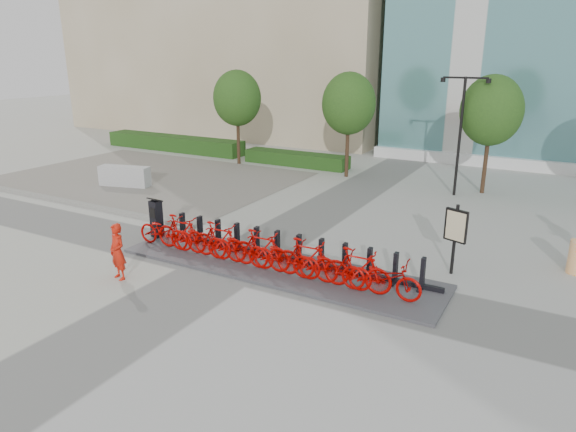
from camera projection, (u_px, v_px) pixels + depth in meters
The scene contains 26 objects.
ground at pixel (233, 263), 15.06m from camera, with size 120.00×120.00×0.00m, color #9D9D9D.
gravel_patch at pixel (149, 177), 25.53m from camera, with size 14.00×14.00×0.00m, color slate.
curb at pixel (61, 200), 21.26m from camera, with size 14.00×0.25×0.15m, color gray.
hedge_a at pixel (174, 143), 32.67m from camera, with size 10.00×1.40×0.90m, color #183F10.
hedge_b at pixel (296, 159), 28.27m from camera, with size 6.00×1.20×0.70m, color #183F10.
tree_0 at pixel (237, 98), 27.69m from camera, with size 2.60×2.60×5.10m.
tree_1 at pixel (349, 104), 24.67m from camera, with size 2.60×2.60×5.10m.
tree_2 at pixel (491, 111), 21.65m from camera, with size 2.60×2.60×5.10m.
streetlamp at pixel (461, 123), 21.42m from camera, with size 2.00×0.20×5.00m.
dock_pad at pixel (277, 267), 14.70m from camera, with size 9.60×2.40×0.08m, color #444348.
dock_rail_posts at pixel (287, 247), 14.92m from camera, with size 8.02×0.50×0.85m, color black, non-canonical shape.
bike_0 at pixel (164, 231), 16.05m from camera, with size 0.67×1.91×1.00m, color #A10300.
bike_1 at pixel (181, 233), 15.70m from camera, with size 0.52×1.85×1.11m, color #A10300.
bike_2 at pixel (200, 239), 15.38m from camera, with size 0.67×1.91×1.00m, color #A10300.
bike_3 at pixel (219, 241), 15.03m from camera, with size 0.52×1.85×1.11m, color #A10300.
bike_4 at pixel (240, 247), 14.71m from camera, with size 0.67×1.91×1.00m, color #A10300.
bike_5 at pixel (261, 250), 14.36m from camera, with size 0.52×1.85×1.11m, color #A10300.
bike_6 at pixel (283, 256), 14.05m from camera, with size 0.67×1.91×1.00m, color #A10300.
bike_7 at pixel (307, 259), 13.69m from camera, with size 0.52×1.85×1.11m, color #A10300.
bike_8 at pixel (331, 266), 13.38m from camera, with size 0.67×1.91×1.00m, color #A10300.
bike_9 at pixel (357, 270), 13.03m from camera, with size 0.52×1.85×1.11m, color #A10300.
bike_10 at pixel (384, 277), 12.71m from camera, with size 0.67×1.91×1.00m, color #A10300.
kiosk at pixel (156, 218), 16.86m from camera, with size 0.45×0.40×1.35m.
worker_red at pixel (118, 252), 13.82m from camera, with size 0.57×0.38×1.57m, color red.
jersey_barrier at pixel (125, 176), 23.79m from camera, with size 2.39×0.65×0.92m, color #B7B7B7.
map_sign at pixel (456, 229), 13.97m from camera, with size 0.65×0.31×2.01m.
Camera 1 is at (8.19, -11.40, 5.87)m, focal length 32.00 mm.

